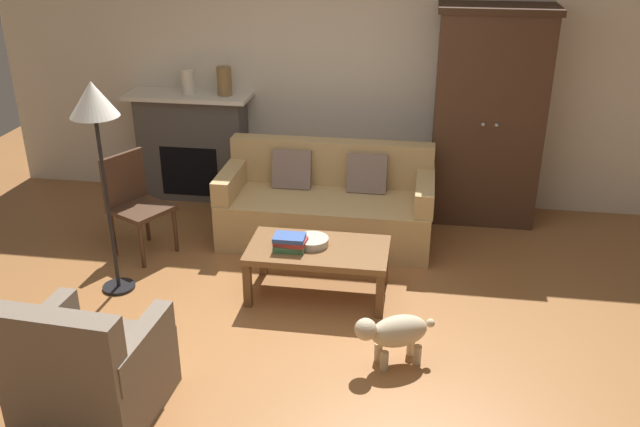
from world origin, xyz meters
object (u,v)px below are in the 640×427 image
(floor_lamp, at_px, (95,112))
(dog, at_px, (394,332))
(couch, at_px, (327,206))
(fireplace, at_px, (193,145))
(armchair_near_left, at_px, (89,372))
(fruit_bowl, at_px, (313,241))
(coffee_table, at_px, (318,253))
(book_stack, at_px, (290,242))
(mantel_vase_bronze, at_px, (224,81))
(mantel_vase_cream, at_px, (188,81))
(armoire, at_px, (488,117))
(side_chair_wooden, at_px, (134,198))

(floor_lamp, height_order, dog, floor_lamp)
(couch, height_order, floor_lamp, floor_lamp)
(fireplace, xyz_separation_m, armchair_near_left, (0.47, -3.43, -0.25))
(fruit_bowl, bearing_deg, coffee_table, -36.93)
(book_stack, xyz_separation_m, mantel_vase_bronze, (-1.01, 1.86, 0.78))
(book_stack, bearing_deg, floor_lamp, -176.16)
(fireplace, relative_size, dog, 2.38)
(coffee_table, bearing_deg, couch, 94.43)
(fruit_bowl, bearing_deg, fireplace, 131.25)
(mantel_vase_cream, height_order, armchair_near_left, mantel_vase_cream)
(fruit_bowl, distance_m, book_stack, 0.19)
(armchair_near_left, bearing_deg, couch, 68.35)
(mantel_vase_cream, bearing_deg, book_stack, -53.14)
(book_stack, height_order, mantel_vase_bronze, mantel_vase_bronze)
(armoire, bearing_deg, dog, -105.35)
(fireplace, relative_size, armoire, 0.61)
(armoire, height_order, mantel_vase_cream, armoire)
(mantel_vase_bronze, bearing_deg, couch, -33.73)
(couch, xyz_separation_m, mantel_vase_bronze, (-1.14, 0.76, 0.94))
(floor_lamp, distance_m, dog, 2.67)
(couch, xyz_separation_m, book_stack, (-0.13, -1.09, 0.16))
(armoire, bearing_deg, side_chair_wooden, -158.09)
(couch, distance_m, coffee_table, 1.03)
(mantel_vase_bronze, height_order, side_chair_wooden, mantel_vase_bronze)
(mantel_vase_bronze, distance_m, armchair_near_left, 3.54)
(mantel_vase_bronze, relative_size, armchair_near_left, 0.32)
(fruit_bowl, bearing_deg, mantel_vase_cream, 131.54)
(book_stack, distance_m, floor_lamp, 1.73)
(floor_lamp, bearing_deg, armoire, 32.50)
(dog, bearing_deg, mantel_vase_bronze, 125.66)
(mantel_vase_bronze, bearing_deg, side_chair_wooden, -110.75)
(fruit_bowl, xyz_separation_m, book_stack, (-0.16, -0.10, 0.03))
(fireplace, relative_size, mantel_vase_cream, 4.98)
(book_stack, xyz_separation_m, floor_lamp, (-1.41, -0.09, 1.00))
(armoire, relative_size, mantel_vase_bronze, 7.30)
(coffee_table, xyz_separation_m, book_stack, (-0.21, -0.07, 0.11))
(coffee_table, xyz_separation_m, dog, (0.65, -0.82, -0.12))
(mantel_vase_bronze, height_order, floor_lamp, floor_lamp)
(mantel_vase_cream, height_order, floor_lamp, floor_lamp)
(floor_lamp, bearing_deg, dog, -16.11)
(fireplace, distance_m, book_stack, 2.34)
(armoire, relative_size, mantel_vase_cream, 8.11)
(side_chair_wooden, bearing_deg, fireplace, 85.25)
(coffee_table, bearing_deg, fruit_bowl, 143.07)
(fireplace, relative_size, armchair_near_left, 1.43)
(mantel_vase_bronze, relative_size, side_chair_wooden, 0.31)
(fireplace, xyz_separation_m, dog, (2.25, -2.62, -0.32))
(fireplace, xyz_separation_m, coffee_table, (1.60, -1.81, -0.20))
(mantel_vase_cream, distance_m, floor_lamp, 1.97)
(fruit_bowl, bearing_deg, armchair_near_left, -123.11)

